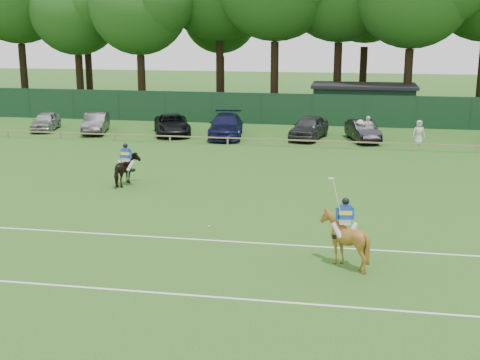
% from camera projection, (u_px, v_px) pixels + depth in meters
% --- Properties ---
extents(ground, '(160.00, 160.00, 0.00)m').
position_uv_depth(ground, '(214.00, 232.00, 25.31)').
color(ground, '#1E4C14').
rests_on(ground, ground).
extents(horse_dark, '(1.00, 1.93, 1.58)m').
position_uv_depth(horse_dark, '(126.00, 170.00, 32.26)').
color(horse_dark, black).
rests_on(horse_dark, ground).
extents(horse_chestnut, '(1.76, 1.92, 1.88)m').
position_uv_depth(horse_chestnut, '(344.00, 239.00, 21.65)').
color(horse_chestnut, brown).
rests_on(horse_chestnut, ground).
extents(sedan_silver, '(2.43, 4.28, 1.37)m').
position_uv_depth(sedan_silver, '(46.00, 121.00, 48.45)').
color(sedan_silver, '#A6A8AB').
rests_on(sedan_silver, ground).
extents(sedan_grey, '(2.57, 4.66, 1.45)m').
position_uv_depth(sedan_grey, '(96.00, 123.00, 47.35)').
color(sedan_grey, '#2D2C2F').
rests_on(sedan_grey, ground).
extents(suv_black, '(4.03, 5.70, 1.44)m').
position_uv_depth(suv_black, '(172.00, 125.00, 46.64)').
color(suv_black, black).
rests_on(suv_black, ground).
extents(sedan_navy, '(3.02, 5.88, 1.63)m').
position_uv_depth(sedan_navy, '(226.00, 126.00, 45.59)').
color(sedan_navy, '#111436').
rests_on(sedan_navy, ground).
extents(hatch_grey, '(2.89, 5.07, 1.63)m').
position_uv_depth(hatch_grey, '(309.00, 127.00, 44.96)').
color(hatch_grey, '#303133').
rests_on(hatch_grey, ground).
extents(estate_black, '(2.63, 4.58, 1.43)m').
position_uv_depth(estate_black, '(363.00, 131.00, 44.15)').
color(estate_black, black).
rests_on(estate_black, ground).
extents(spectator_left, '(1.14, 0.88, 1.55)m').
position_uv_depth(spectator_left, '(360.00, 131.00, 43.66)').
color(spectator_left, beige).
rests_on(spectator_left, ground).
extents(spectator_mid, '(1.16, 0.87, 1.83)m').
position_uv_depth(spectator_mid, '(367.00, 129.00, 43.47)').
color(spectator_mid, white).
rests_on(spectator_mid, ground).
extents(spectator_right, '(0.87, 0.63, 1.65)m').
position_uv_depth(spectator_right, '(419.00, 133.00, 42.78)').
color(spectator_right, beige).
rests_on(spectator_right, ground).
extents(rider_dark, '(0.94, 0.40, 1.41)m').
position_uv_depth(rider_dark, '(126.00, 156.00, 32.07)').
color(rider_dark, silver).
rests_on(rider_dark, ground).
extents(rider_chestnut, '(0.95, 0.54, 2.05)m').
position_uv_depth(rider_chestnut, '(345.00, 216.00, 21.44)').
color(rider_chestnut, silver).
rests_on(rider_chestnut, ground).
extents(polo_ball, '(0.09, 0.09, 0.09)m').
position_uv_depth(polo_ball, '(209.00, 226.00, 25.84)').
color(polo_ball, silver).
rests_on(polo_ball, ground).
extents(pitch_lines, '(60.00, 5.10, 0.01)m').
position_uv_depth(pitch_lines, '(193.00, 264.00, 21.97)').
color(pitch_lines, silver).
rests_on(pitch_lines, ground).
extents(pitch_rail, '(62.10, 0.10, 0.50)m').
position_uv_depth(pitch_rail, '(272.00, 139.00, 42.40)').
color(pitch_rail, '#997F5B').
rests_on(pitch_rail, ground).
extents(perimeter_fence, '(92.08, 0.08, 2.50)m').
position_uv_depth(perimeter_fence, '(287.00, 109.00, 50.80)').
color(perimeter_fence, '#14351E').
rests_on(perimeter_fence, ground).
extents(utility_shed, '(8.40, 4.40, 3.04)m').
position_uv_depth(utility_shed, '(363.00, 103.00, 52.58)').
color(utility_shed, '#14331E').
rests_on(utility_shed, ground).
extents(tree_row, '(96.00, 12.00, 21.00)m').
position_uv_depth(tree_row, '(317.00, 112.00, 58.41)').
color(tree_row, '#26561C').
rests_on(tree_row, ground).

